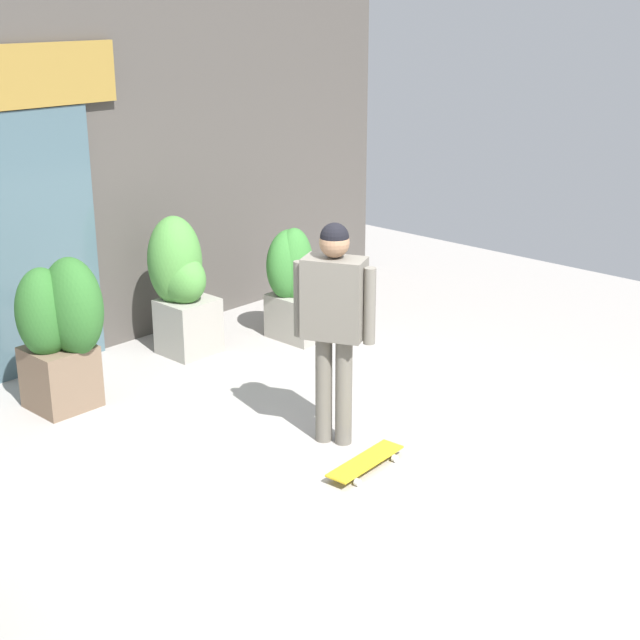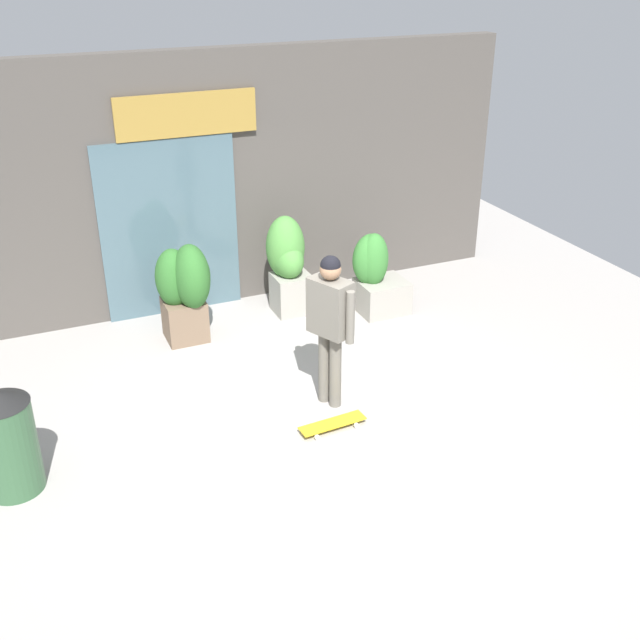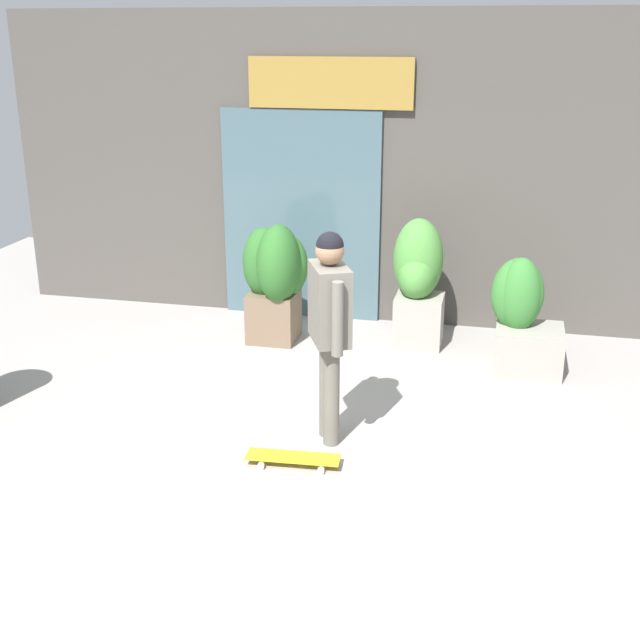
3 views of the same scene
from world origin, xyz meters
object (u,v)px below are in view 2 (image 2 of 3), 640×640
object	(u,v)px
skateboard	(333,424)
planter_box_right	(376,274)
planter_box_left	(288,263)
trash_bin	(6,440)
skateboarder	(330,315)
planter_box_mid	(186,286)

from	to	relation	value
skateboard	planter_box_right	size ratio (longest dim) A/B	0.65
planter_box_left	planter_box_right	bearing A→B (deg)	-25.08
trash_bin	skateboarder	bearing A→B (deg)	3.04
planter_box_left	trash_bin	world-z (taller)	planter_box_left
skateboarder	skateboard	world-z (taller)	skateboarder
planter_box_mid	planter_box_left	bearing A→B (deg)	11.23
planter_box_right	planter_box_mid	size ratio (longest dim) A/B	0.87
skateboard	planter_box_left	bearing A→B (deg)	-106.28
planter_box_left	skateboarder	bearing A→B (deg)	-100.48
skateboarder	planter_box_left	distance (m)	2.45
planter_box_right	planter_box_left	bearing A→B (deg)	154.92
skateboarder	planter_box_mid	size ratio (longest dim) A/B	1.33
planter_box_right	skateboard	bearing A→B (deg)	-125.86
skateboarder	skateboard	size ratio (longest dim) A/B	2.36
skateboarder	planter_box_right	xyz separation A→B (m)	(1.52, 1.88, -0.53)
planter_box_left	trash_bin	bearing A→B (deg)	-145.66
trash_bin	planter_box_right	bearing A→B (deg)	23.03
skateboarder	planter_box_right	size ratio (longest dim) A/B	1.54
skateboard	planter_box_right	bearing A→B (deg)	-129.89
planter_box_right	planter_box_mid	distance (m)	2.57
planter_box_right	skateboarder	bearing A→B (deg)	-129.07
skateboarder	trash_bin	bearing A→B (deg)	-21.60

